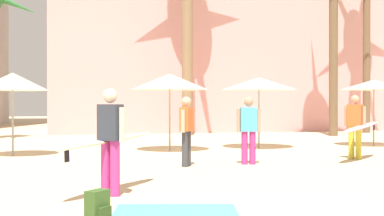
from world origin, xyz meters
The scene contains 10 objects.
cafe_umbrella_0 centered at (8.54, 11.26, 2.21)m, with size 2.41×2.41×2.39m.
cafe_umbrella_1 centered at (1.04, 11.28, 2.23)m, with size 2.50×2.50×2.49m.
cafe_umbrella_2 centered at (-3.72, 10.85, 2.17)m, with size 2.05×2.05×2.43m.
cafe_umbrella_3 centered at (4.22, 11.51, 2.21)m, with size 2.59×2.59×2.43m.
beach_towel centered at (-0.84, 2.22, 0.01)m, with size 1.74×0.91×0.01m, color #4CC6D6.
backpack centered at (-1.96, 1.76, 0.20)m, with size 0.35×0.35×0.42m.
person_far_left centered at (5.47, 7.49, 0.94)m, with size 2.39×2.01×1.77m.
person_near_left centered at (-1.61, 3.81, 0.94)m, with size 2.05×2.26×1.78m.
person_mid_left centered at (0.57, 7.20, 0.93)m, with size 0.41×0.56×1.70m.
person_near_right centered at (2.19, 7.22, 0.93)m, with size 0.61×0.31×1.70m.
Camera 1 is at (-2.46, -4.85, 1.52)m, focal length 47.90 mm.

